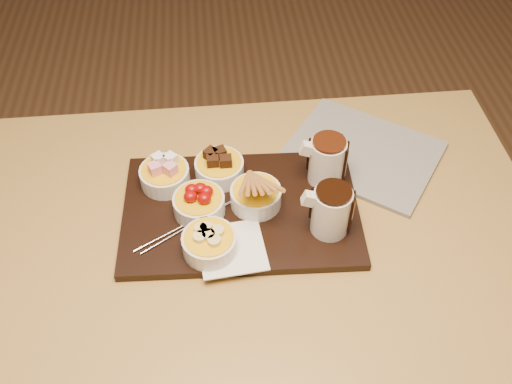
{
  "coord_description": "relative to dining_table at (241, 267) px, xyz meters",
  "views": [
    {
      "loc": [
        -0.03,
        -0.67,
        1.61
      ],
      "look_at": [
        0.04,
        0.06,
        0.81
      ],
      "focal_mm": 40.0,
      "sensor_mm": 36.0,
      "label": 1
    }
  ],
  "objects": [
    {
      "name": "pitcher_milk_chocolate",
      "position": [
        0.18,
        0.12,
        0.17
      ],
      "size": [
        0.07,
        0.07,
        0.1
      ],
      "primitive_type": "cylinder",
      "rotation": [
        0.0,
        0.0,
        -0.04
      ],
      "color": "silver",
      "rests_on": "serving_board"
    },
    {
      "name": "fondue_skewers",
      "position": [
        -0.08,
        0.03,
        0.12
      ],
      "size": [
        0.15,
        0.24,
        0.01
      ],
      "primitive_type": null,
      "rotation": [
        0.0,
        0.0,
        -1.06
      ],
      "color": "silver",
      "rests_on": "serving_board"
    },
    {
      "name": "bowl_cake",
      "position": [
        -0.03,
        0.15,
        0.14
      ],
      "size": [
        0.1,
        0.1,
        0.04
      ],
      "primitive_type": "cylinder",
      "color": "silver",
      "rests_on": "serving_board"
    },
    {
      "name": "dining_table",
      "position": [
        0.0,
        0.0,
        0.0
      ],
      "size": [
        1.2,
        0.8,
        0.75
      ],
      "color": "#A37F3C",
      "rests_on": "ground"
    },
    {
      "name": "newspaper",
      "position": [
        0.28,
        0.2,
        0.1
      ],
      "size": [
        0.39,
        0.38,
        0.01
      ],
      "primitive_type": "cube",
      "rotation": [
        0.0,
        0.0,
        -0.63
      ],
      "color": "beige",
      "rests_on": "dining_table"
    },
    {
      "name": "napkin",
      "position": [
        -0.02,
        -0.04,
        0.12
      ],
      "size": [
        0.13,
        0.13,
        0.0
      ],
      "primitive_type": "cube",
      "rotation": [
        0.0,
        0.0,
        0.1
      ],
      "color": "white",
      "rests_on": "serving_board"
    },
    {
      "name": "bowl_marshmallows",
      "position": [
        -0.14,
        0.14,
        0.14
      ],
      "size": [
        0.1,
        0.1,
        0.04
      ],
      "primitive_type": "cylinder",
      "color": "silver",
      "rests_on": "serving_board"
    },
    {
      "name": "serving_board",
      "position": [
        0.01,
        0.06,
        0.11
      ],
      "size": [
        0.47,
        0.32,
        0.02
      ],
      "primitive_type": "cube",
      "rotation": [
        0.0,
        0.0,
        -0.04
      ],
      "color": "black",
      "rests_on": "dining_table"
    },
    {
      "name": "pitcher_dark_chocolate",
      "position": [
        0.17,
        -0.01,
        0.17
      ],
      "size": [
        0.07,
        0.07,
        0.1
      ],
      "primitive_type": "cylinder",
      "rotation": [
        0.0,
        0.0,
        -0.04
      ],
      "color": "silver",
      "rests_on": "serving_board"
    },
    {
      "name": "bowl_strawberries",
      "position": [
        -0.07,
        0.06,
        0.14
      ],
      "size": [
        0.1,
        0.1,
        0.04
      ],
      "primitive_type": "cylinder",
      "color": "silver",
      "rests_on": "serving_board"
    },
    {
      "name": "bowl_bananas",
      "position": [
        -0.06,
        -0.04,
        0.14
      ],
      "size": [
        0.1,
        0.1,
        0.04
      ],
      "primitive_type": "cylinder",
      "color": "silver",
      "rests_on": "serving_board"
    },
    {
      "name": "bowl_biscotti",
      "position": [
        0.04,
        0.07,
        0.14
      ],
      "size": [
        0.1,
        0.1,
        0.04
      ],
      "primitive_type": "cylinder",
      "color": "silver",
      "rests_on": "serving_board"
    }
  ]
}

